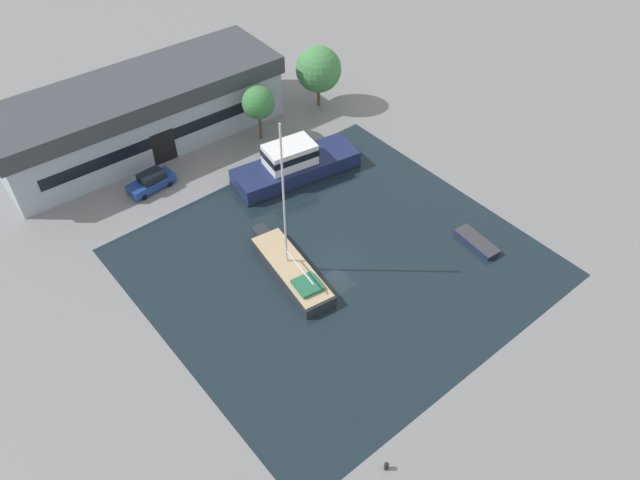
# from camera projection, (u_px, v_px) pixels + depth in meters

# --- Properties ---
(ground_plane) EXTENTS (440.00, 440.00, 0.00)m
(ground_plane) POSITION_uv_depth(u_px,v_px,m) (336.00, 262.00, 51.63)
(ground_plane) COLOR slate
(water_canal) EXTENTS (29.98, 28.53, 0.01)m
(water_canal) POSITION_uv_depth(u_px,v_px,m) (336.00, 262.00, 51.62)
(water_canal) COLOR black
(water_canal) RESTS_ON ground
(warehouse_building) EXTENTS (29.27, 10.20, 6.65)m
(warehouse_building) POSITION_uv_depth(u_px,v_px,m) (140.00, 112.00, 61.87)
(warehouse_building) COLOR #99A8B2
(warehouse_building) RESTS_ON ground
(quay_tree_near_building) EXTENTS (3.30, 3.30, 5.86)m
(quay_tree_near_building) POSITION_uv_depth(u_px,v_px,m) (258.00, 103.00, 61.60)
(quay_tree_near_building) COLOR brown
(quay_tree_near_building) RESTS_ON ground
(quay_tree_by_water) EXTENTS (4.88, 4.88, 6.78)m
(quay_tree_by_water) POSITION_uv_depth(u_px,v_px,m) (319.00, 69.00, 66.12)
(quay_tree_by_water) COLOR brown
(quay_tree_by_water) RESTS_ON ground
(parked_car) EXTENTS (4.58, 2.21, 1.73)m
(parked_car) POSITION_uv_depth(u_px,v_px,m) (151.00, 181.00, 57.99)
(parked_car) COLOR navy
(parked_car) RESTS_ON ground
(sailboat_moored) EXTENTS (3.98, 10.72, 14.08)m
(sailboat_moored) POSITION_uv_depth(u_px,v_px,m) (290.00, 268.00, 50.31)
(sailboat_moored) COLOR #23282D
(sailboat_moored) RESTS_ON water_canal
(motor_cruiser) EXTENTS (12.77, 5.97, 3.62)m
(motor_cruiser) POSITION_uv_depth(u_px,v_px,m) (294.00, 164.00, 59.16)
(motor_cruiser) COLOR #19234C
(motor_cruiser) RESTS_ON water_canal
(small_dinghy) EXTENTS (1.89, 4.27, 0.49)m
(small_dinghy) POSITION_uv_depth(u_px,v_px,m) (477.00, 242.00, 53.01)
(small_dinghy) COLOR #19234C
(small_dinghy) RESTS_ON water_canal
(mooring_bollard) EXTENTS (0.30, 0.30, 0.67)m
(mooring_bollard) POSITION_uv_depth(u_px,v_px,m) (386.00, 466.00, 38.54)
(mooring_bollard) COLOR black
(mooring_bollard) RESTS_ON ground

